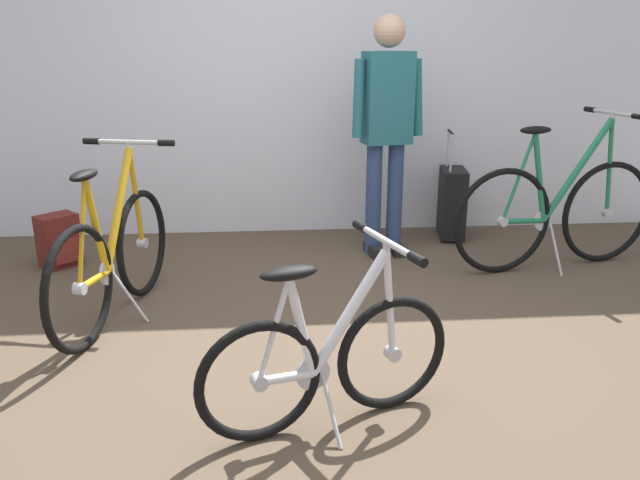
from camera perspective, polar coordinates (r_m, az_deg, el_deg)
ground_plane at (r=3.04m, az=0.46°, el=-10.72°), size 6.16×6.16×0.00m
back_wall at (r=4.86m, az=-1.85°, el=16.26°), size 6.16×0.10×2.65m
folding_bike_foreground at (r=2.42m, az=0.80°, el=-10.74°), size 1.02×0.52×0.75m
display_bike_left at (r=3.49m, az=-18.58°, el=-1.44°), size 0.52×1.34×0.95m
display_bike_right at (r=4.37m, az=21.05°, el=2.52°), size 1.49×0.53×1.04m
visitor_near_wall at (r=4.31m, az=6.20°, el=10.76°), size 0.53×0.32×1.64m
rolling_suitcase at (r=4.87m, az=12.12°, el=3.44°), size 0.23×0.38×0.83m
backpack_on_floor at (r=4.52m, az=-23.01°, el=-0.08°), size 0.30×0.29×0.36m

